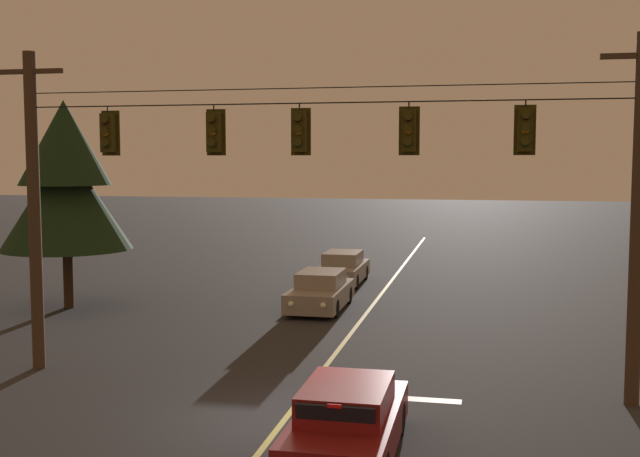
{
  "coord_description": "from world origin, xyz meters",
  "views": [
    {
      "loc": [
        4.01,
        -15.11,
        5.45
      ],
      "look_at": [
        0.0,
        3.76,
        3.72
      ],
      "focal_mm": 43.5,
      "sensor_mm": 36.0,
      "label": 1
    }
  ],
  "objects_px": {
    "car_oncoming_lead": "(320,292)",
    "traffic_light_rightmost": "(525,130)",
    "traffic_light_left_inner": "(214,132)",
    "traffic_light_right_inner": "(409,130)",
    "car_oncoming_trailing": "(342,269)",
    "tree_verge_near": "(66,183)",
    "traffic_light_centre": "(299,131)",
    "car_waiting_near_lane": "(347,422)",
    "traffic_light_leftmost": "(108,133)"
  },
  "relations": [
    {
      "from": "traffic_light_right_inner",
      "to": "traffic_light_rightmost",
      "type": "distance_m",
      "value": 2.58
    },
    {
      "from": "traffic_light_centre",
      "to": "car_oncoming_trailing",
      "type": "distance_m",
      "value": 16.33
    },
    {
      "from": "traffic_light_left_inner",
      "to": "car_oncoming_trailing",
      "type": "bearing_deg",
      "value": 88.59
    },
    {
      "from": "traffic_light_centre",
      "to": "tree_verge_near",
      "type": "bearing_deg",
      "value": 143.91
    },
    {
      "from": "traffic_light_left_inner",
      "to": "traffic_light_right_inner",
      "type": "distance_m",
      "value": 4.69
    },
    {
      "from": "traffic_light_right_inner",
      "to": "car_waiting_near_lane",
      "type": "height_order",
      "value": "traffic_light_right_inner"
    },
    {
      "from": "traffic_light_right_inner",
      "to": "car_oncoming_trailing",
      "type": "bearing_deg",
      "value": 105.76
    },
    {
      "from": "car_oncoming_lead",
      "to": "traffic_light_right_inner",
      "type": "bearing_deg",
      "value": -66.6
    },
    {
      "from": "traffic_light_left_inner",
      "to": "car_oncoming_lead",
      "type": "xyz_separation_m",
      "value": [
        0.65,
        9.35,
        -5.45
      ]
    },
    {
      "from": "traffic_light_left_inner",
      "to": "car_oncoming_lead",
      "type": "relative_size",
      "value": 0.28
    },
    {
      "from": "traffic_light_leftmost",
      "to": "traffic_light_left_inner",
      "type": "height_order",
      "value": "same"
    },
    {
      "from": "traffic_light_left_inner",
      "to": "car_oncoming_lead",
      "type": "distance_m",
      "value": 10.84
    },
    {
      "from": "car_oncoming_lead",
      "to": "tree_verge_near",
      "type": "distance_m",
      "value": 10.06
    },
    {
      "from": "traffic_light_left_inner",
      "to": "traffic_light_centre",
      "type": "bearing_deg",
      "value": 0.0
    },
    {
      "from": "traffic_light_left_inner",
      "to": "tree_verge_near",
      "type": "relative_size",
      "value": 0.16
    },
    {
      "from": "traffic_light_leftmost",
      "to": "car_waiting_near_lane",
      "type": "height_order",
      "value": "traffic_light_leftmost"
    },
    {
      "from": "car_oncoming_trailing",
      "to": "car_waiting_near_lane",
      "type": "bearing_deg",
      "value": -79.4
    },
    {
      "from": "traffic_light_leftmost",
      "to": "traffic_light_rightmost",
      "type": "xyz_separation_m",
      "value": [
        10.05,
        0.0,
        0.0
      ]
    },
    {
      "from": "car_oncoming_lead",
      "to": "traffic_light_rightmost",
      "type": "bearing_deg",
      "value": -54.67
    },
    {
      "from": "traffic_light_centre",
      "to": "traffic_light_rightmost",
      "type": "bearing_deg",
      "value": 0.0
    },
    {
      "from": "car_oncoming_trailing",
      "to": "traffic_light_centre",
      "type": "bearing_deg",
      "value": -83.49
    },
    {
      "from": "car_oncoming_lead",
      "to": "car_oncoming_trailing",
      "type": "height_order",
      "value": "same"
    },
    {
      "from": "tree_verge_near",
      "to": "traffic_light_leftmost",
      "type": "bearing_deg",
      "value": -53.63
    },
    {
      "from": "traffic_light_leftmost",
      "to": "traffic_light_left_inner",
      "type": "relative_size",
      "value": 1.0
    },
    {
      "from": "car_oncoming_lead",
      "to": "traffic_light_left_inner",
      "type": "bearing_deg",
      "value": -93.95
    },
    {
      "from": "car_oncoming_lead",
      "to": "traffic_light_centre",
      "type": "bearing_deg",
      "value": -81.03
    },
    {
      "from": "traffic_light_leftmost",
      "to": "car_oncoming_lead",
      "type": "bearing_deg",
      "value": 69.87
    },
    {
      "from": "traffic_light_leftmost",
      "to": "traffic_light_rightmost",
      "type": "distance_m",
      "value": 10.05
    },
    {
      "from": "traffic_light_right_inner",
      "to": "car_oncoming_lead",
      "type": "xyz_separation_m",
      "value": [
        -4.05,
        9.35,
        -5.45
      ]
    },
    {
      "from": "car_oncoming_lead",
      "to": "tree_verge_near",
      "type": "relative_size",
      "value": 0.58
    },
    {
      "from": "traffic_light_leftmost",
      "to": "tree_verge_near",
      "type": "distance_m",
      "value": 9.7
    },
    {
      "from": "traffic_light_right_inner",
      "to": "tree_verge_near",
      "type": "height_order",
      "value": "tree_verge_near"
    },
    {
      "from": "traffic_light_leftmost",
      "to": "traffic_light_right_inner",
      "type": "height_order",
      "value": "same"
    },
    {
      "from": "car_oncoming_lead",
      "to": "car_oncoming_trailing",
      "type": "distance_m",
      "value": 5.95
    },
    {
      "from": "traffic_light_right_inner",
      "to": "traffic_light_rightmost",
      "type": "height_order",
      "value": "same"
    },
    {
      "from": "traffic_light_rightmost",
      "to": "car_oncoming_trailing",
      "type": "relative_size",
      "value": 0.28
    },
    {
      "from": "traffic_light_centre",
      "to": "car_oncoming_trailing",
      "type": "bearing_deg",
      "value": 96.51
    },
    {
      "from": "traffic_light_right_inner",
      "to": "traffic_light_left_inner",
      "type": "bearing_deg",
      "value": 180.0
    },
    {
      "from": "traffic_light_leftmost",
      "to": "car_oncoming_trailing",
      "type": "relative_size",
      "value": 0.28
    },
    {
      "from": "traffic_light_left_inner",
      "to": "traffic_light_rightmost",
      "type": "height_order",
      "value": "same"
    },
    {
      "from": "traffic_light_right_inner",
      "to": "traffic_light_rightmost",
      "type": "bearing_deg",
      "value": 0.0
    },
    {
      "from": "car_oncoming_lead",
      "to": "car_waiting_near_lane",
      "type": "bearing_deg",
      "value": -76.01
    },
    {
      "from": "traffic_light_right_inner",
      "to": "car_oncoming_trailing",
      "type": "relative_size",
      "value": 0.28
    },
    {
      "from": "traffic_light_rightmost",
      "to": "car_waiting_near_lane",
      "type": "height_order",
      "value": "traffic_light_rightmost"
    },
    {
      "from": "car_waiting_near_lane",
      "to": "car_oncoming_trailing",
      "type": "height_order",
      "value": "same"
    },
    {
      "from": "car_waiting_near_lane",
      "to": "tree_verge_near",
      "type": "bearing_deg",
      "value": 136.25
    },
    {
      "from": "traffic_light_rightmost",
      "to": "car_oncoming_trailing",
      "type": "distance_m",
      "value": 17.64
    },
    {
      "from": "car_waiting_near_lane",
      "to": "traffic_light_leftmost",
      "type": "bearing_deg",
      "value": 148.05
    },
    {
      "from": "traffic_light_rightmost",
      "to": "car_oncoming_trailing",
      "type": "xyz_separation_m",
      "value": [
        -6.9,
        15.3,
        -5.45
      ]
    },
    {
      "from": "traffic_light_leftmost",
      "to": "traffic_light_right_inner",
      "type": "xyz_separation_m",
      "value": [
        7.47,
        0.0,
        0.0
      ]
    }
  ]
}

